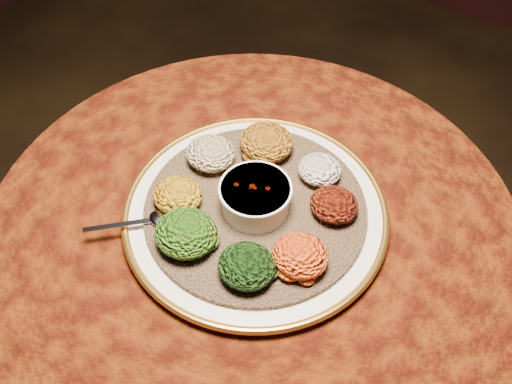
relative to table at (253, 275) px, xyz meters
The scene contains 13 objects.
table is the anchor object (origin of this frame).
platter 0.19m from the table, 99.22° to the left, with size 0.59×0.59×0.02m.
injera 0.20m from the table, 99.22° to the left, with size 0.39×0.39×0.01m, color brown.
stew_bowl 0.24m from the table, 99.22° to the left, with size 0.13×0.13×0.05m.
spoon 0.27m from the table, 140.11° to the right, with size 0.12×0.11×0.01m.
portion_ayib 0.27m from the table, 67.50° to the left, with size 0.08×0.08×0.04m, color beige.
portion_kitfo 0.27m from the table, 34.09° to the left, with size 0.08×0.08×0.04m, color black.
portion_tikil 0.26m from the table, 19.73° to the right, with size 0.09×0.09×0.04m, color #A5790D.
portion_gomen 0.26m from the table, 60.66° to the right, with size 0.09×0.09×0.04m, color black.
portion_mixveg 0.26m from the table, 117.17° to the right, with size 0.10×0.10×0.05m, color #992A09.
portion_kik 0.26m from the table, 156.72° to the right, with size 0.09×0.08×0.04m, color #BA8A10.
portion_timatim 0.27m from the table, 155.91° to the left, with size 0.09×0.09×0.04m, color maroon.
portion_shiro 0.28m from the table, 113.02° to the left, with size 0.10×0.10×0.05m, color #865810.
Camera 1 is at (0.33, -0.49, 1.55)m, focal length 40.00 mm.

